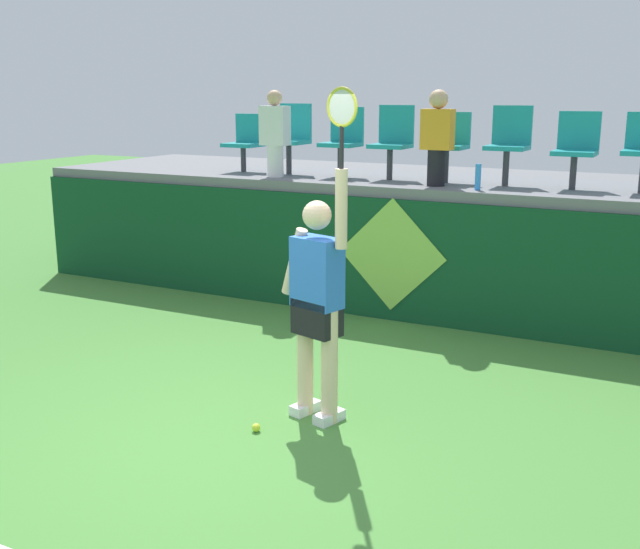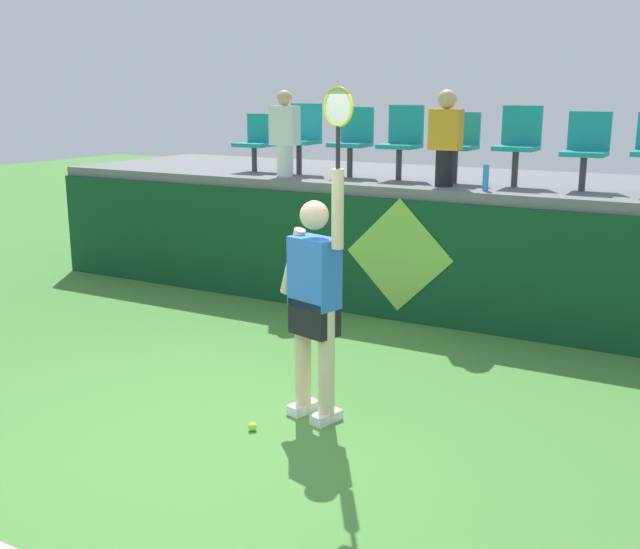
{
  "view_description": "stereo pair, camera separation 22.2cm",
  "coord_description": "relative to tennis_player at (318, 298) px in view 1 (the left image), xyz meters",
  "views": [
    {
      "loc": [
        3.04,
        -4.24,
        2.5
      ],
      "look_at": [
        0.24,
        1.25,
        1.03
      ],
      "focal_mm": 42.72,
      "sensor_mm": 36.0,
      "label": 1
    },
    {
      "loc": [
        3.24,
        -4.13,
        2.5
      ],
      "look_at": [
        0.24,
        1.25,
        1.03
      ],
      "focal_mm": 42.72,
      "sensor_mm": 36.0,
      "label": 2
    }
  ],
  "objects": [
    {
      "name": "ground_plane",
      "position": [
        -0.48,
        -0.74,
        -0.98
      ],
      "size": [
        40.0,
        40.0,
        0.0
      ],
      "primitive_type": "plane",
      "color": "#478438"
    },
    {
      "name": "court_back_wall",
      "position": [
        -0.48,
        2.84,
        -0.3
      ],
      "size": [
        10.24,
        0.2,
        1.37
      ],
      "primitive_type": "cube",
      "color": "#0F4223",
      "rests_on": "ground_plane"
    },
    {
      "name": "spectator_platform",
      "position": [
        -0.48,
        4.15,
        0.45
      ],
      "size": [
        10.24,
        2.71,
        0.12
      ],
      "primitive_type": "cube",
      "color": "slate",
      "rests_on": "court_back_wall"
    },
    {
      "name": "tennis_player",
      "position": [
        0.0,
        0.0,
        0.0
      ],
      "size": [
        0.74,
        0.35,
        2.55
      ],
      "color": "white",
      "rests_on": "ground_plane"
    },
    {
      "name": "tennis_ball",
      "position": [
        -0.3,
        -0.45,
        -0.95
      ],
      "size": [
        0.07,
        0.07,
        0.07
      ],
      "primitive_type": "sphere",
      "color": "#D1E533",
      "rests_on": "ground_plane"
    },
    {
      "name": "water_bottle",
      "position": [
        0.37,
        3.03,
        0.65
      ],
      "size": [
        0.06,
        0.06,
        0.28
      ],
      "primitive_type": "cylinder",
      "color": "#338CE5",
      "rests_on": "spectator_platform"
    },
    {
      "name": "stadium_chair_0",
      "position": [
        -2.91,
        3.59,
        0.93
      ],
      "size": [
        0.44,
        0.42,
        0.75
      ],
      "color": "#38383D",
      "rests_on": "spectator_platform"
    },
    {
      "name": "stadium_chair_1",
      "position": [
        -2.22,
        3.6,
        1.0
      ],
      "size": [
        0.44,
        0.42,
        0.88
      ],
      "color": "#38383D",
      "rests_on": "spectator_platform"
    },
    {
      "name": "stadium_chair_2",
      "position": [
        -1.5,
        3.59,
        0.98
      ],
      "size": [
        0.44,
        0.42,
        0.85
      ],
      "color": "#38383D",
      "rests_on": "spectator_platform"
    },
    {
      "name": "stadium_chair_3",
      "position": [
        -0.84,
        3.6,
        0.99
      ],
      "size": [
        0.44,
        0.42,
        0.87
      ],
      "color": "#38383D",
      "rests_on": "spectator_platform"
    },
    {
      "name": "stadium_chair_4",
      "position": [
        -0.15,
        3.59,
        0.97
      ],
      "size": [
        0.44,
        0.42,
        0.8
      ],
      "color": "#38383D",
      "rests_on": "spectator_platform"
    },
    {
      "name": "stadium_chair_5",
      "position": [
        0.54,
        3.59,
        1.01
      ],
      "size": [
        0.44,
        0.42,
        0.88
      ],
      "color": "#38383D",
      "rests_on": "spectator_platform"
    },
    {
      "name": "stadium_chair_6",
      "position": [
        1.26,
        3.59,
        0.97
      ],
      "size": [
        0.44,
        0.42,
        0.82
      ],
      "color": "#38383D",
      "rests_on": "spectator_platform"
    },
    {
      "name": "spectator_0",
      "position": [
        -2.22,
        3.18,
        1.05
      ],
      "size": [
        0.34,
        0.2,
        1.05
      ],
      "color": "white",
      "rests_on": "spectator_platform"
    },
    {
      "name": "spectator_1",
      "position": [
        -0.15,
        3.18,
        1.06
      ],
      "size": [
        0.34,
        0.21,
        1.05
      ],
      "color": "black",
      "rests_on": "spectator_platform"
    },
    {
      "name": "wall_signage_mount",
      "position": [
        -0.48,
        2.74,
        -0.98
      ],
      "size": [
        1.27,
        0.01,
        1.39
      ],
      "color": "#0F4223",
      "rests_on": "ground_plane"
    }
  ]
}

